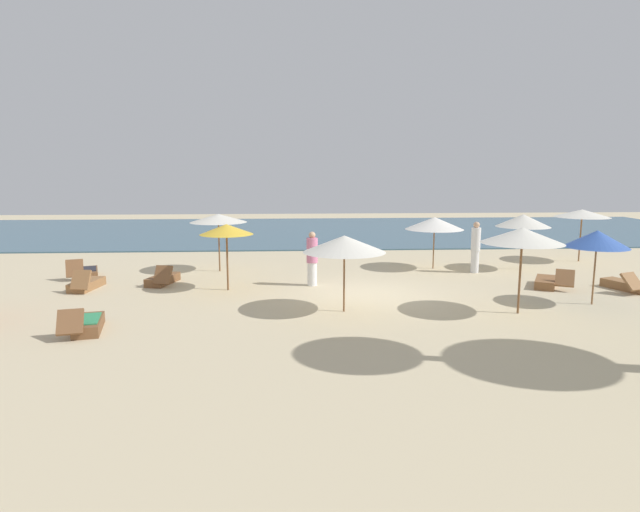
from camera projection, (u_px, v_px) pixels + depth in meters
The scene contains 18 objects.
ground_plane at pixel (368, 294), 17.01m from camera, with size 60.00×60.00×0.00m, color beige.
ocean_water at pixel (329, 231), 33.75m from camera, with size 48.00×16.00×0.06m, color #3D6075.
umbrella_0 at pixel (522, 236), 14.44m from camera, with size 2.17×2.17×2.34m.
umbrella_1 at pixel (218, 218), 20.45m from camera, with size 2.14×2.14×2.19m.
umbrella_2 at pixel (344, 244), 14.67m from camera, with size 2.26×2.26×2.11m.
umbrella_3 at pixel (523, 221), 20.86m from camera, with size 2.06×2.06×2.14m.
umbrella_4 at pixel (582, 213), 22.63m from camera, with size 2.22×2.22×2.20m.
umbrella_5 at pixel (434, 223), 21.04m from camera, with size 2.26×2.26×2.02m.
umbrella_6 at pixel (226, 229), 17.27m from camera, with size 1.71×1.71×2.15m.
umbrella_8 at pixel (597, 239), 15.44m from camera, with size 1.76×1.76×2.16m.
lounger_0 at pixel (86, 284), 17.66m from camera, with size 0.79×1.70×0.74m.
lounger_2 at pixel (163, 279), 18.45m from camera, with size 0.97×1.74×0.74m.
lounger_3 at pixel (87, 272), 19.61m from camera, with size 1.10×1.74×0.74m.
lounger_4 at pixel (547, 282), 18.00m from camera, with size 1.32×1.78×0.67m.
lounger_5 at pixel (627, 285), 17.52m from camera, with size 1.15×1.80×0.67m.
lounger_6 at pixel (87, 324), 13.12m from camera, with size 0.94×1.78×0.68m.
person_0 at pixel (312, 259), 18.12m from camera, with size 0.48×0.48×1.82m.
person_1 at pixel (476, 247), 20.33m from camera, with size 0.48×0.48×1.93m.
Camera 1 is at (-2.45, -16.48, 3.93)m, focal length 30.49 mm.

